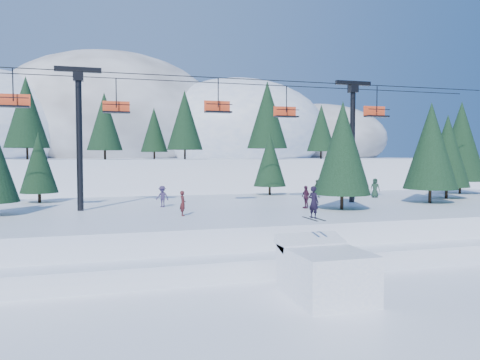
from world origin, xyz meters
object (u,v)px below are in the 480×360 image
object	(u,v)px
chairlift	(211,119)
banner_near	(341,270)
jump_kicker	(325,271)
banner_far	(381,258)

from	to	relation	value
chairlift	banner_near	bearing A→B (deg)	-75.31
jump_kicker	banner_near	xyz separation A→B (m)	(2.15, 2.43, -0.68)
jump_kicker	chairlift	xyz separation A→B (m)	(-1.54, 16.52, 8.11)
chairlift	jump_kicker	bearing A→B (deg)	-84.68
chairlift	banner_far	bearing A→B (deg)	-58.40
jump_kicker	banner_near	bearing A→B (deg)	48.51
jump_kicker	chairlift	bearing A→B (deg)	95.32
chairlift	banner_near	size ratio (longest dim) A/B	16.60
jump_kicker	banner_far	bearing A→B (deg)	37.34
chairlift	banner_far	world-z (taller)	chairlift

